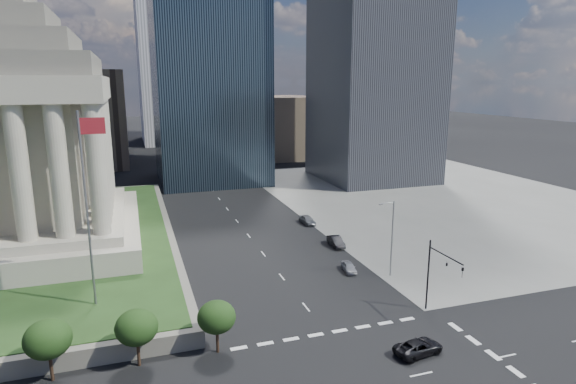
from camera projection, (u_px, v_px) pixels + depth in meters
name	position (u px, v px, depth m)	size (l,w,h in m)	color
ground	(202.00, 177.00, 127.77)	(500.00, 500.00, 0.00)	black
sidewalk_ne	(440.00, 198.00, 104.77)	(68.00, 90.00, 0.03)	slate
flagpole	(88.00, 200.00, 47.82)	(2.52, 0.24, 20.00)	slate
midrise_glass	(208.00, 59.00, 117.08)	(26.00, 26.00, 60.00)	black
building_filler_ne	(282.00, 126.00, 163.09)	(20.00, 30.00, 20.00)	brown
building_filler_nw	(84.00, 119.00, 143.28)	(24.00, 30.00, 28.00)	brown
traffic_signal_ne	(439.00, 270.00, 50.50)	(0.30, 5.74, 8.00)	black
street_lamp_north	(391.00, 234.00, 61.13)	(2.13, 0.22, 10.00)	slate
pickup_truck	(419.00, 347.00, 44.33)	(2.22, 4.81, 1.34)	black
parked_sedan_near	(349.00, 267.00, 63.68)	(1.48, 3.67, 1.25)	#999BA2
parked_sedan_mid	(336.00, 241.00, 73.57)	(1.58, 4.52, 1.49)	black
parked_sedan_far	(307.00, 220.00, 85.18)	(4.43, 1.78, 1.51)	slate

